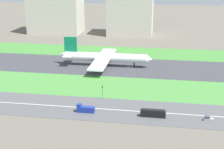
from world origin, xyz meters
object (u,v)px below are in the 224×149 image
object	(u,v)px
bus_0	(153,113)
airliner	(104,57)
traffic_light	(102,91)
hangar_building	(131,13)
car_3	(208,119)
truck_0	(85,109)
terminal_building	(56,10)
fuel_tank_west	(131,20)

from	to	relation	value
bus_0	airliner	bearing A→B (deg)	-64.19
traffic_light	hangar_building	xyz separation A→B (m)	(-4.68, 174.01, 17.34)
airliner	car_3	world-z (taller)	airliner
bus_0	hangar_building	size ratio (longest dim) A/B	0.26
truck_0	hangar_building	bearing A→B (deg)	-90.07
airliner	bus_0	size ratio (longest dim) A/B	5.60
truck_0	hangar_building	world-z (taller)	hangar_building
terminal_building	hangar_building	world-z (taller)	terminal_building
car_3	hangar_building	distance (m)	201.25
terminal_building	hangar_building	bearing A→B (deg)	0.00
bus_0	hangar_building	xyz separation A→B (m)	(-31.84, 192.00, 19.81)
truck_0	traffic_light	size ratio (longest dim) A/B	1.17
traffic_light	fuel_tank_west	world-z (taller)	fuel_tank_west
airliner	car_3	xyz separation A→B (m)	(62.52, -78.00, -5.31)
hangar_building	airliner	bearing A→B (deg)	-92.95
traffic_light	terminal_building	bearing A→B (deg)	115.23
truck_0	terminal_building	distance (m)	207.98
truck_0	fuel_tank_west	distance (m)	237.12
airliner	truck_0	world-z (taller)	airliner
truck_0	car_3	size ratio (longest dim) A/B	1.91
car_3	fuel_tank_west	xyz separation A→B (m)	(-60.95, 237.00, 7.27)
car_3	traffic_light	xyz separation A→B (m)	(-51.96, 17.99, 3.37)
terminal_building	hangar_building	distance (m)	77.32
bus_0	fuel_tank_west	size ratio (longest dim) A/B	0.54
bus_0	traffic_light	distance (m)	32.67
traffic_light	car_3	bearing A→B (deg)	-19.10
airliner	hangar_building	bearing A→B (deg)	87.05
car_3	fuel_tank_west	world-z (taller)	fuel_tank_west
fuel_tank_west	truck_0	bearing A→B (deg)	-89.02
bus_0	hangar_building	bearing A→B (deg)	-80.58
truck_0	traffic_light	world-z (taller)	traffic_light
car_3	traffic_light	distance (m)	55.09
traffic_light	fuel_tank_west	bearing A→B (deg)	92.35
bus_0	car_3	bearing A→B (deg)	-180.00
airliner	fuel_tank_west	bearing A→B (deg)	89.43
truck_0	hangar_building	xyz separation A→B (m)	(0.24, 192.00, 19.96)
bus_0	fuel_tank_west	bearing A→B (deg)	-81.33
truck_0	hangar_building	size ratio (longest dim) A/B	0.19
car_3	terminal_building	bearing A→B (deg)	-55.10
hangar_building	fuel_tank_west	xyz separation A→B (m)	(-4.31, 45.00, -13.43)
truck_0	bus_0	size ratio (longest dim) A/B	0.72
traffic_light	terminal_building	distance (m)	193.25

